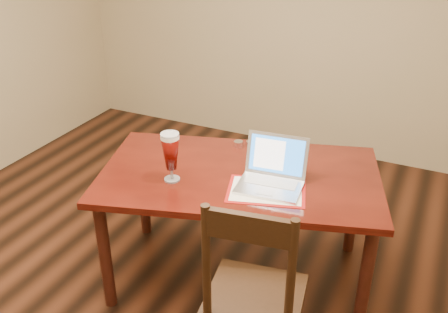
% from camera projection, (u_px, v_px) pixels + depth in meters
% --- Properties ---
extents(ground, '(5.00, 5.00, 0.00)m').
position_uv_depth(ground, '(162.00, 300.00, 3.13)').
color(ground, black).
rests_on(ground, ground).
extents(room_shell, '(4.51, 5.01, 2.71)m').
position_uv_depth(room_shell, '(141.00, 15.00, 2.32)').
color(room_shell, tan).
rests_on(room_shell, ground).
extents(dining_table, '(1.86, 1.37, 1.08)m').
position_uv_depth(dining_table, '(239.00, 185.00, 3.02)').
color(dining_table, '#4D120A').
rests_on(dining_table, ground).
extents(dining_chair, '(0.53, 0.51, 1.11)m').
position_uv_depth(dining_chair, '(253.00, 298.00, 2.42)').
color(dining_chair, black).
rests_on(dining_chair, ground).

